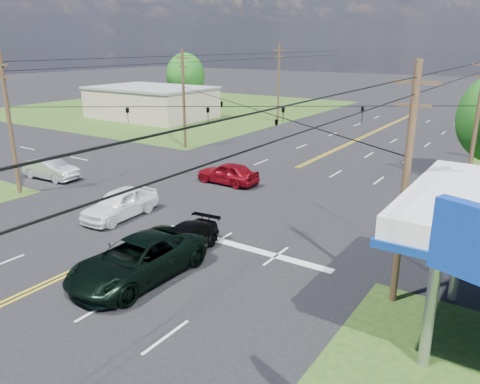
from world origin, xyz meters
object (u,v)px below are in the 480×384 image
Objects in this scene: pole_nw at (184,98)px; pickup_dkgreen at (138,259)px; suv_black at (183,241)px; pole_se at (405,185)px; retail_nw at (151,103)px; pole_sw at (10,123)px; pole_ne at (477,122)px; pole_left_far at (279,83)px; pickup_white at (120,203)px; tree_far_l at (185,76)px; sedan_silver at (51,169)px.

pole_nw is 1.42× the size of pickup_dkgreen.
pickup_dkgreen reaches higher than suv_black.
pole_se reaches higher than suv_black.
retail_nw is 35.48m from pole_sw.
pole_ne is (0.00, 18.00, 0.00)m from pole_se.
pole_sw is at bearing -90.00° from pole_left_far.
pickup_white is (9.50, -36.39, -4.29)m from pole_left_far.
pole_left_far is 1.15× the size of tree_far_l.
pole_nw is (0.00, 18.00, 0.00)m from pole_sw.
pole_se reaches higher than retail_nw.
sedan_silver is at bearing -60.33° from retail_nw.
pole_se is 10.93m from suv_black.
pole_nw is at bearing -9.45° from sedan_silver.
pole_ne is 32.20m from pole_left_far.
tree_far_l is at bearing 128.94° from pickup_dkgreen.
sedan_silver is (17.67, -37.50, -4.39)m from tree_far_l.
tree_far_l reaches higher than retail_nw.
tree_far_l is (-45.00, 41.00, 0.28)m from pole_se.
pickup_dkgreen is 8.18m from pickup_white.
pickup_dkgreen is (-10.00, -4.36, -3.99)m from pole_se.
retail_nw is at bearing -78.69° from tree_far_l.
retail_nw is at bearing -160.56° from pole_left_far.
pole_left_far is (-26.00, 37.00, 0.25)m from pole_se.
pole_nw is at bearing 123.59° from suv_black.
pole_se and pole_ne have the same top height.
sedan_silver is at bearing 110.81° from pole_sw.
tree_far_l is at bearing 123.56° from suv_black.
sedan_silver is (15.67, -27.50, -1.20)m from retail_nw.
sedan_silver is (-17.33, 7.86, -0.13)m from pickup_dkgreen.
pole_sw reaches higher than suv_black.
tree_far_l is (-45.00, 23.00, 0.28)m from pole_ne.
pole_left_far reaches higher than pole_se.
tree_far_l is (-19.00, 4.00, 0.03)m from pole_left_far.
pole_sw is 45.19m from tree_far_l.
pickup_white is (-16.50, -17.39, -4.04)m from pole_ne.
tree_far_l is 49.62m from pickup_white.
pole_sw reaches higher than retail_nw.
pole_se is 18.00m from pole_ne.
pole_se is 1.00× the size of pole_ne.
retail_nw is 40.34m from pickup_white.
pole_nw is at bearing -50.44° from tree_far_l.
retail_nw is 46.21m from suv_black.
pole_nw is 1.97× the size of suv_black.
retail_nw is 18.30m from pole_left_far.
pickup_white is at bearing 157.42° from suv_black.
pole_se is (43.00, -31.00, 2.92)m from retail_nw.
pole_left_far is at bearing 143.84° from pole_ne.
sedan_silver is (-27.33, 3.50, -4.12)m from pole_se.
pole_left_far is 41.77m from suv_black.
retail_nw is at bearing 144.21° from pole_se.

